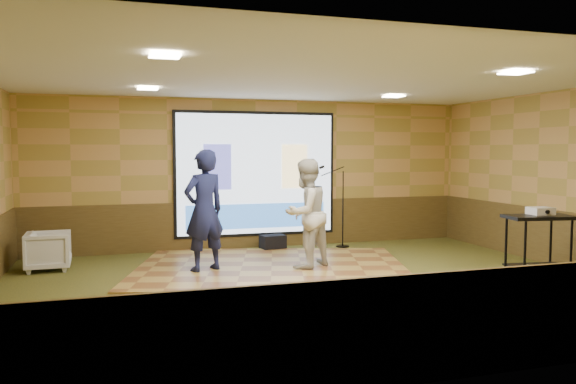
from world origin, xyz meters
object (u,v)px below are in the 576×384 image
object	(u,v)px
player_left	(204,210)
mic_stand	(340,223)
dance_floor	(272,267)
player_right	(306,213)
duffel_bag	(273,242)
projector	(540,211)
projector_screen	(257,175)
banquet_chair	(48,251)
av_table	(539,235)

from	to	relation	value
player_left	mic_stand	bearing A→B (deg)	-174.86
dance_floor	player_right	xyz separation A→B (m)	(0.52, -0.26, 0.92)
duffel_bag	projector	bearing A→B (deg)	-50.98
projector_screen	banquet_chair	world-z (taller)	projector_screen
player_right	projector	bearing A→B (deg)	118.86
dance_floor	projector	world-z (taller)	projector
av_table	mic_stand	world-z (taller)	mic_stand
dance_floor	banquet_chair	bearing A→B (deg)	165.62
player_right	duffel_bag	distance (m)	2.08
player_right	av_table	size ratio (longest dim) A/B	1.77
player_right	av_table	xyz separation A→B (m)	(2.97, -1.97, -0.21)
av_table	mic_stand	distance (m)	4.13
projector	duffel_bag	world-z (taller)	projector
projector_screen	duffel_bag	size ratio (longest dim) A/B	7.03
av_table	duffel_bag	size ratio (longest dim) A/B	2.16
player_left	projector_screen	bearing A→B (deg)	-146.49
player_left	av_table	world-z (taller)	player_left
dance_floor	banquet_chair	size ratio (longest dim) A/B	6.32
banquet_chair	av_table	bearing A→B (deg)	-115.89
projector_screen	banquet_chair	bearing A→B (deg)	-163.84
player_right	dance_floor	bearing A→B (deg)	-55.54
player_right	banquet_chair	distance (m)	4.30
player_right	mic_stand	size ratio (longest dim) A/B	1.08
projector	dance_floor	bearing A→B (deg)	151.97
projector_screen	duffel_bag	bearing A→B (deg)	-55.35
player_left	player_right	size ratio (longest dim) A/B	1.08
dance_floor	av_table	distance (m)	4.20
projector_screen	dance_floor	world-z (taller)	projector_screen
dance_floor	duffel_bag	size ratio (longest dim) A/B	9.47
dance_floor	projector	distance (m)	4.31
player_left	av_table	bearing A→B (deg)	131.94
av_table	projector	xyz separation A→B (m)	(0.08, 0.08, 0.35)
projector	banquet_chair	world-z (taller)	projector
dance_floor	duffel_bag	bearing A→B (deg)	73.73
projector	mic_stand	bearing A→B (deg)	117.34
projector_screen	projector	size ratio (longest dim) A/B	10.14
banquet_chair	duffel_bag	world-z (taller)	banquet_chair
dance_floor	player_right	bearing A→B (deg)	-26.13
av_table	duffel_bag	bearing A→B (deg)	127.68
player_right	banquet_chair	world-z (taller)	player_right
player_right	av_table	bearing A→B (deg)	117.07
player_left	banquet_chair	bearing A→B (deg)	-42.92
projector_screen	dance_floor	xyz separation A→B (m)	(-0.24, -2.02, -1.46)
av_table	banquet_chair	xyz separation A→B (m)	(-7.06, 3.14, -0.40)
projector_screen	dance_floor	distance (m)	2.50
player_left	av_table	distance (m)	5.14
dance_floor	projector_screen	bearing A→B (deg)	83.12
player_right	mic_stand	bearing A→B (deg)	-156.33
projector	banquet_chair	distance (m)	7.81
projector_screen	projector	distance (m)	5.35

